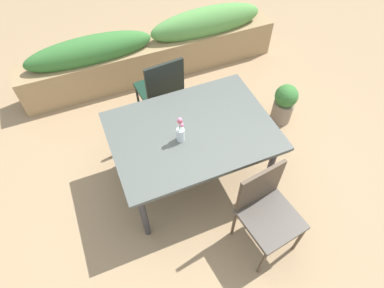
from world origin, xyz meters
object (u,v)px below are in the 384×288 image
at_px(chair_near_right, 266,209).
at_px(planter_box, 153,51).
at_px(flower_vase, 180,131).
at_px(chair_far_side, 161,89).
at_px(potted_plant, 284,103).
at_px(dining_table, 192,135).

distance_m(chair_near_right, planter_box, 2.56).
xyz_separation_m(chair_near_right, flower_vase, (-0.45, 0.77, 0.34)).
bearing_deg(flower_vase, chair_far_side, 82.40).
bearing_deg(chair_far_side, planter_box, 72.83).
bearing_deg(chair_near_right, flower_vase, -67.83).
xyz_separation_m(chair_far_side, potted_plant, (1.31, -0.48, -0.27)).
bearing_deg(planter_box, dining_table, -95.89).
distance_m(dining_table, chair_far_side, 0.84).
xyz_separation_m(chair_near_right, chair_far_side, (-0.33, 1.65, 0.03)).
distance_m(chair_near_right, chair_far_side, 1.69).
height_order(chair_far_side, potted_plant, chair_far_side).
xyz_separation_m(chair_far_side, flower_vase, (-0.12, -0.89, 0.32)).
bearing_deg(planter_box, flower_vase, -99.85).
distance_m(dining_table, flower_vase, 0.23).
relative_size(flower_vase, planter_box, 0.08).
relative_size(chair_far_side, potted_plant, 1.85).
relative_size(chair_near_right, potted_plant, 1.72).
bearing_deg(flower_vase, planter_box, 80.15).
relative_size(chair_near_right, flower_vase, 3.33).
relative_size(dining_table, planter_box, 0.43).
xyz_separation_m(planter_box, potted_plant, (1.11, -1.38, -0.11)).
relative_size(dining_table, flower_vase, 5.39).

